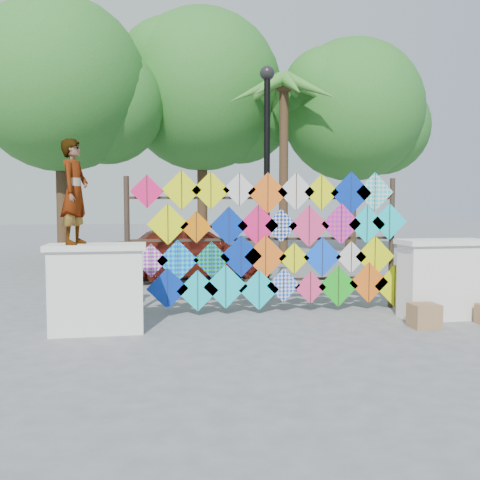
{
  "coord_description": "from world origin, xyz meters",
  "views": [
    {
      "loc": [
        -2.0,
        -8.05,
        1.87
      ],
      "look_at": [
        -0.47,
        0.6,
        1.26
      ],
      "focal_mm": 40.0,
      "sensor_mm": 36.0,
      "label": 1
    }
  ],
  "objects_px": {
    "sedan": "(192,252)",
    "lamppost": "(267,160)",
    "vendor_woman": "(75,192)",
    "kite_rack": "(275,242)"
  },
  "relations": [
    {
      "from": "vendor_woman",
      "to": "sedan",
      "type": "height_order",
      "value": "vendor_woman"
    },
    {
      "from": "sedan",
      "to": "lamppost",
      "type": "height_order",
      "value": "lamppost"
    },
    {
      "from": "kite_rack",
      "to": "sedan",
      "type": "relative_size",
      "value": 1.28
    },
    {
      "from": "sedan",
      "to": "lamppost",
      "type": "relative_size",
      "value": 0.88
    },
    {
      "from": "vendor_woman",
      "to": "sedan",
      "type": "xyz_separation_m",
      "value": [
        2.1,
        5.25,
        -1.35
      ]
    },
    {
      "from": "vendor_woman",
      "to": "sedan",
      "type": "distance_m",
      "value": 5.81
    },
    {
      "from": "kite_rack",
      "to": "sedan",
      "type": "height_order",
      "value": "kite_rack"
    },
    {
      "from": "kite_rack",
      "to": "vendor_woman",
      "type": "bearing_deg",
      "value": -163.63
    },
    {
      "from": "sedan",
      "to": "lamppost",
      "type": "distance_m",
      "value": 3.84
    },
    {
      "from": "kite_rack",
      "to": "sedan",
      "type": "xyz_separation_m",
      "value": [
        -1.03,
        4.33,
        -0.54
      ]
    }
  ]
}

